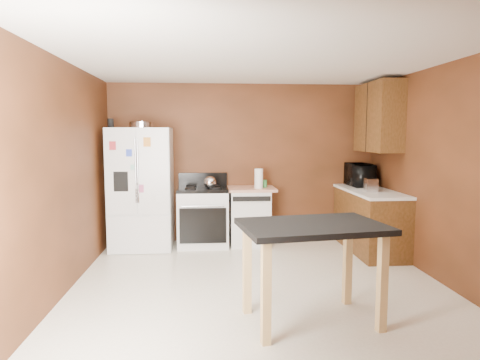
{
  "coord_description": "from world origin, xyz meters",
  "views": [
    {
      "loc": [
        -0.58,
        -4.55,
        1.7
      ],
      "look_at": [
        -0.16,
        0.85,
        1.12
      ],
      "focal_mm": 32.0,
      "sensor_mm": 36.0,
      "label": 1
    }
  ],
  "objects": [
    {
      "name": "floor",
      "position": [
        0.0,
        0.0,
        0.0
      ],
      "size": [
        4.5,
        4.5,
        0.0
      ],
      "primitive_type": "plane",
      "color": "white",
      "rests_on": "ground"
    },
    {
      "name": "ceiling",
      "position": [
        0.0,
        0.0,
        2.5
      ],
      "size": [
        4.5,
        4.5,
        0.0
      ],
      "primitive_type": "plane",
      "rotation": [
        3.14,
        0.0,
        0.0
      ],
      "color": "white",
      "rests_on": "ground"
    },
    {
      "name": "wall_back",
      "position": [
        0.0,
        2.25,
        1.25
      ],
      "size": [
        4.2,
        0.0,
        4.2
      ],
      "primitive_type": "plane",
      "rotation": [
        1.57,
        0.0,
        0.0
      ],
      "color": "brown",
      "rests_on": "ground"
    },
    {
      "name": "wall_front",
      "position": [
        0.0,
        -2.25,
        1.25
      ],
      "size": [
        4.2,
        0.0,
        4.2
      ],
      "primitive_type": "plane",
      "rotation": [
        -1.57,
        0.0,
        0.0
      ],
      "color": "brown",
      "rests_on": "ground"
    },
    {
      "name": "wall_left",
      "position": [
        -2.1,
        0.0,
        1.25
      ],
      "size": [
        0.0,
        4.5,
        4.5
      ],
      "primitive_type": "plane",
      "rotation": [
        1.57,
        0.0,
        1.57
      ],
      "color": "brown",
      "rests_on": "ground"
    },
    {
      "name": "wall_right",
      "position": [
        2.1,
        0.0,
        1.25
      ],
      "size": [
        0.0,
        4.5,
        4.5
      ],
      "primitive_type": "plane",
      "rotation": [
        1.57,
        0.0,
        -1.57
      ],
      "color": "brown",
      "rests_on": "ground"
    },
    {
      "name": "roasting_pan",
      "position": [
        -1.52,
        1.82,
        1.84
      ],
      "size": [
        0.35,
        0.35,
        0.09
      ],
      "primitive_type": "cylinder",
      "color": "silver",
      "rests_on": "refrigerator"
    },
    {
      "name": "pen_cup",
      "position": [
        -1.94,
        1.72,
        1.86
      ],
      "size": [
        0.09,
        0.09,
        0.13
      ],
      "primitive_type": "cylinder",
      "color": "black",
      "rests_on": "refrigerator"
    },
    {
      "name": "kettle",
      "position": [
        -0.53,
        1.77,
        0.99
      ],
      "size": [
        0.19,
        0.19,
        0.19
      ],
      "primitive_type": "sphere",
      "color": "silver",
      "rests_on": "gas_range"
    },
    {
      "name": "paper_towel",
      "position": [
        0.21,
        1.85,
        1.04
      ],
      "size": [
        0.14,
        0.14,
        0.3
      ],
      "primitive_type": "cylinder",
      "rotation": [
        0.0,
        0.0,
        -0.09
      ],
      "color": "white",
      "rests_on": "dishwasher"
    },
    {
      "name": "green_canister",
      "position": [
        0.3,
        1.97,
        0.95
      ],
      "size": [
        0.12,
        0.12,
        0.11
      ],
      "primitive_type": "cylinder",
      "rotation": [
        0.0,
        0.0,
        0.25
      ],
      "color": "green",
      "rests_on": "dishwasher"
    },
    {
      "name": "toaster",
      "position": [
        1.75,
        1.31,
        0.99
      ],
      "size": [
        0.19,
        0.27,
        0.18
      ],
      "primitive_type": "cube",
      "rotation": [
        0.0,
        0.0,
        -0.15
      ],
      "color": "silver",
      "rests_on": "right_cabinets"
    },
    {
      "name": "microwave",
      "position": [
        1.82,
        1.95,
        1.06
      ],
      "size": [
        0.41,
        0.59,
        0.32
      ],
      "primitive_type": "imported",
      "rotation": [
        0.0,
        0.0,
        1.6
      ],
      "color": "black",
      "rests_on": "right_cabinets"
    },
    {
      "name": "refrigerator",
      "position": [
        -1.55,
        1.86,
        0.9
      ],
      "size": [
        0.9,
        0.8,
        1.8
      ],
      "color": "white",
      "rests_on": "ground"
    },
    {
      "name": "gas_range",
      "position": [
        -0.64,
        1.92,
        0.46
      ],
      "size": [
        0.76,
        0.68,
        1.1
      ],
      "color": "white",
      "rests_on": "ground"
    },
    {
      "name": "dishwasher",
      "position": [
        0.08,
        1.95,
        0.45
      ],
      "size": [
        0.78,
        0.63,
        0.89
      ],
      "color": "white",
      "rests_on": "ground"
    },
    {
      "name": "right_cabinets",
      "position": [
        1.84,
        1.48,
        0.91
      ],
      "size": [
        0.63,
        1.58,
        2.45
      ],
      "color": "brown",
      "rests_on": "ground"
    },
    {
      "name": "island",
      "position": [
        0.36,
        -0.87,
        0.77
      ],
      "size": [
        1.36,
        1.01,
        0.91
      ],
      "color": "black",
      "rests_on": "ground"
    }
  ]
}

